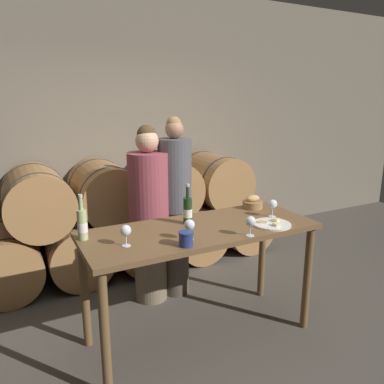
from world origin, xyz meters
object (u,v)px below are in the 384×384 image
blue_crock (186,238)px  wine_glass_far_left (126,231)px  cheese_plate (272,224)px  wine_glass_left (189,225)px  person_right (175,207)px  wine_bottle_white (82,224)px  person_left (149,215)px  tasting_table (201,243)px  bread_basket (253,203)px  wine_glass_right (273,204)px  wine_bottle_red (188,210)px  wine_glass_center (251,222)px

blue_crock → wine_glass_far_left: (-0.36, 0.18, 0.05)m
cheese_plate → wine_glass_left: wine_glass_left is taller
person_right → wine_bottle_white: person_right is taller
person_left → blue_crock: bearing=-97.0°
person_right → wine_glass_left: person_right is taller
tasting_table → person_left: size_ratio=1.08×
bread_basket → wine_glass_left: bearing=-153.3°
bread_basket → wine_glass_far_left: wine_glass_far_left is taller
wine_glass_far_left → wine_glass_left: bearing=-12.0°
wine_glass_left → wine_glass_right: size_ratio=1.00×
person_right → wine_bottle_red: 0.66m
person_right → wine_bottle_red: size_ratio=5.41×
person_right → wine_bottle_white: (-0.98, -0.59, 0.16)m
wine_glass_far_left → wine_glass_center: same height
wine_glass_far_left → blue_crock: bearing=-27.3°
wine_bottle_white → wine_glass_left: wine_bottle_white is taller
wine_bottle_red → wine_glass_left: 0.34m
person_left → bread_basket: size_ratio=9.36×
wine_glass_left → wine_bottle_white: bearing=152.2°
person_left → tasting_table: bearing=-79.6°
wine_glass_center → wine_bottle_red: bearing=121.9°
blue_crock → wine_glass_far_left: wine_glass_far_left is taller
wine_glass_left → wine_glass_center: 0.44m
wine_glass_left → wine_glass_far_left: bearing=168.0°
cheese_plate → wine_glass_left: 0.72m
bread_basket → wine_glass_far_left: 1.34m
wine_bottle_red → bread_basket: 0.73m
tasting_table → wine_glass_right: 0.70m
person_right → bread_basket: 0.74m
person_left → wine_glass_center: bearing=-70.9°
blue_crock → cheese_plate: bearing=5.4°
wine_glass_center → tasting_table: bearing=126.0°
bread_basket → cheese_plate: bread_basket is taller
wine_bottle_red → wine_glass_center: (0.28, -0.45, -0.00)m
tasting_table → person_left: bearing=100.4°
cheese_plate → wine_bottle_white: bearing=165.1°
wine_glass_far_left → person_left: bearing=60.1°
wine_bottle_red → wine_glass_far_left: (-0.57, -0.22, -0.00)m
wine_bottle_red → wine_glass_center: 0.53m
person_left → wine_glass_far_left: (-0.48, -0.84, 0.20)m
person_right → blue_crock: person_right is taller
wine_glass_left → wine_glass_right: (0.86, 0.15, 0.00)m
tasting_table → wine_bottle_red: size_ratio=5.62×
wine_glass_center → blue_crock: bearing=175.2°
wine_glass_right → wine_glass_left: bearing=-170.0°
person_right → blue_crock: size_ratio=16.76×
cheese_plate → person_left: bearing=124.8°
tasting_table → cheese_plate: bearing=-21.1°
wine_bottle_white → person_right: bearing=30.8°
wine_bottle_white → wine_glass_left: 0.75m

